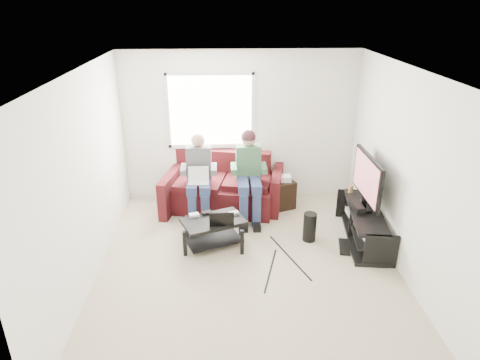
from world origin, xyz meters
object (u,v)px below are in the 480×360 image
(subwoofer, at_px, (310,227))
(end_table, at_px, (284,193))
(coffee_table, at_px, (214,227))
(sofa, at_px, (224,189))
(tv_stand, at_px, (364,227))
(tv, at_px, (367,179))

(subwoofer, bearing_deg, end_table, 102.04)
(coffee_table, distance_m, subwoofer, 1.43)
(sofa, relative_size, tv_stand, 1.40)
(subwoofer, bearing_deg, coffee_table, -176.07)
(coffee_table, height_order, tv_stand, tv_stand)
(tv_stand, distance_m, tv, 0.74)
(coffee_table, bearing_deg, subwoofer, 3.93)
(tv, bearing_deg, coffee_table, -175.51)
(coffee_table, relative_size, tv, 0.91)
(sofa, xyz_separation_m, subwoofer, (1.26, -1.17, -0.12))
(sofa, xyz_separation_m, tv_stand, (2.07, -1.20, -0.12))
(sofa, height_order, subwoofer, sofa)
(sofa, relative_size, coffee_table, 2.16)
(tv_stand, distance_m, subwoofer, 0.81)
(coffee_table, height_order, subwoofer, subwoofer)
(tv, bearing_deg, end_table, 135.26)
(sofa, xyz_separation_m, end_table, (1.02, -0.06, -0.07))
(tv_stand, xyz_separation_m, tv, (-0.00, 0.10, 0.73))
(sofa, distance_m, end_table, 1.03)
(tv, xyz_separation_m, end_table, (-1.04, 1.03, -0.68))
(coffee_table, xyz_separation_m, end_table, (1.19, 1.21, -0.05))
(sofa, relative_size, subwoofer, 4.88)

